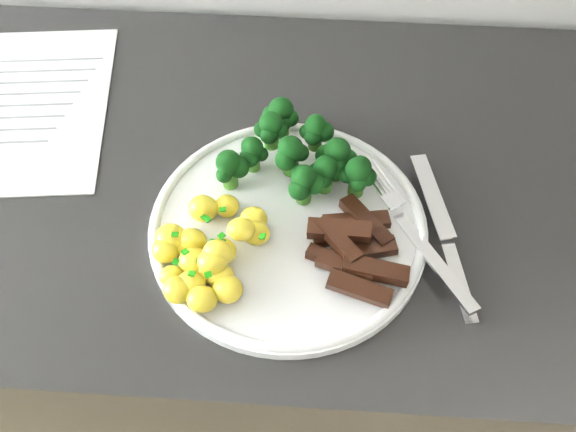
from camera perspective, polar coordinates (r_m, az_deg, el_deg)
name	(u,v)px	position (r m, az deg, el deg)	size (l,w,h in m)	color
counter	(269,337)	(1.20, -1.58, -9.83)	(2.30, 0.57, 0.86)	black
recipe_paper	(26,107)	(0.97, -20.58, 8.35)	(0.24, 0.31, 0.00)	white
plate	(288,227)	(0.78, 0.00, -0.91)	(0.31, 0.31, 0.02)	white
broccoli	(300,153)	(0.79, 1.01, 5.18)	(0.18, 0.14, 0.06)	#2C5D17
potatoes	(206,253)	(0.74, -6.71, -3.04)	(0.12, 0.15, 0.05)	yellow
beef_strips	(354,248)	(0.75, 5.42, -2.58)	(0.11, 0.14, 0.03)	black
fork	(419,238)	(0.77, 10.66, -1.81)	(0.12, 0.20, 0.02)	silver
knife	(450,255)	(0.78, 13.09, -3.09)	(0.06, 0.22, 0.02)	silver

